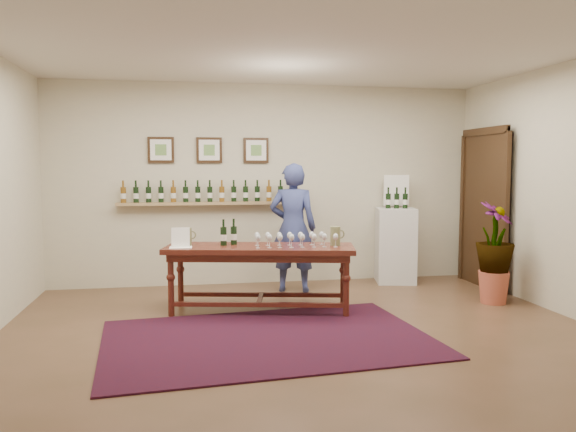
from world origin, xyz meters
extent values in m
plane|color=#4C3721|center=(0.00, 0.00, 0.00)|extent=(6.00, 6.00, 0.00)
plane|color=beige|center=(0.00, 2.50, 1.40)|extent=(6.00, 0.00, 6.00)
plane|color=beige|center=(0.00, -2.50, 1.40)|extent=(6.00, 0.00, 6.00)
plane|color=beige|center=(3.00, 0.00, 1.40)|extent=(0.00, 5.00, 5.00)
plane|color=silver|center=(0.00, 0.00, 2.80)|extent=(6.00, 6.00, 0.00)
cube|color=#9E8855|center=(-0.80, 2.41, 1.15)|extent=(2.50, 0.16, 0.04)
cube|color=black|center=(2.94, 1.70, 1.05)|extent=(0.10, 1.00, 2.10)
cube|color=black|center=(2.89, 1.70, 1.05)|extent=(0.04, 1.12, 2.22)
cube|color=black|center=(-1.45, 2.48, 1.88)|extent=(0.35, 0.03, 0.35)
cube|color=white|center=(-1.45, 2.46, 1.88)|extent=(0.28, 0.01, 0.28)
cube|color=#6A9B4D|center=(-1.45, 2.45, 1.88)|extent=(0.15, 0.00, 0.15)
cube|color=black|center=(-0.80, 2.48, 1.88)|extent=(0.35, 0.03, 0.35)
cube|color=white|center=(-0.80, 2.46, 1.88)|extent=(0.28, 0.01, 0.28)
cube|color=#6A9B4D|center=(-0.80, 2.45, 1.88)|extent=(0.15, 0.00, 0.15)
cube|color=black|center=(-0.15, 2.48, 1.88)|extent=(0.35, 0.03, 0.35)
cube|color=white|center=(-0.15, 2.46, 1.88)|extent=(0.28, 0.01, 0.28)
cube|color=#6A9B4D|center=(-0.15, 2.45, 1.88)|extent=(0.15, 0.00, 0.15)
cube|color=#490D15|center=(-0.37, -0.17, 0.01)|extent=(3.24, 2.31, 0.02)
cube|color=#411A10|center=(-0.31, 0.91, 0.73)|extent=(2.22, 1.10, 0.06)
cube|color=#411A10|center=(-0.31, 0.91, 0.66)|extent=(2.08, 0.97, 0.10)
cylinder|color=#411A10|center=(-1.30, 0.87, 0.35)|extent=(0.08, 0.08, 0.70)
cylinder|color=#411A10|center=(0.59, 0.47, 0.35)|extent=(0.08, 0.08, 0.70)
cylinder|color=#411A10|center=(-1.20, 1.34, 0.35)|extent=(0.08, 0.08, 0.70)
cylinder|color=#411A10|center=(0.69, 0.94, 0.35)|extent=(0.08, 0.08, 0.70)
cube|color=#411A10|center=(-0.36, 0.67, 0.14)|extent=(1.90, 0.45, 0.05)
cube|color=#411A10|center=(-0.26, 1.14, 0.14)|extent=(1.90, 0.45, 0.05)
cube|color=#411A10|center=(-0.31, 0.91, 0.14)|extent=(0.15, 0.48, 0.05)
cube|color=white|center=(-1.19, 0.95, 0.87)|extent=(0.25, 0.19, 0.22)
cube|color=silver|center=(1.82, 2.18, 0.53)|extent=(0.63, 0.63, 1.06)
cube|color=white|center=(1.87, 2.31, 1.31)|extent=(0.35, 0.09, 0.49)
cone|color=#B3533B|center=(2.53, 0.78, 0.19)|extent=(0.37, 0.37, 0.39)
imported|color=#193415|center=(2.53, 0.78, 0.72)|extent=(0.79, 0.79, 0.67)
imported|color=navy|center=(0.26, 1.87, 0.85)|extent=(0.71, 0.56, 1.70)
camera|label=1|loc=(-1.12, -5.36, 1.65)|focal=35.00mm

